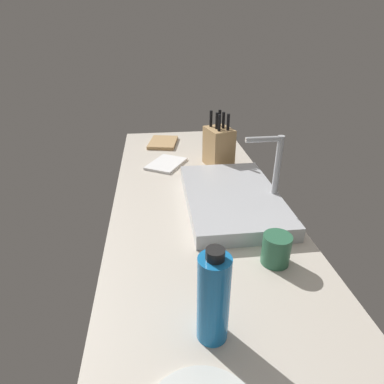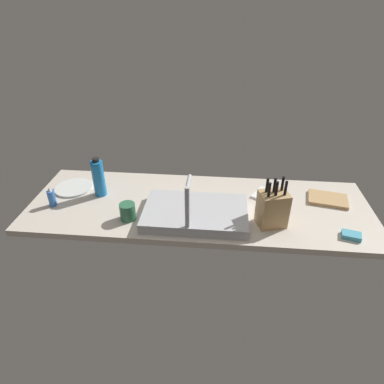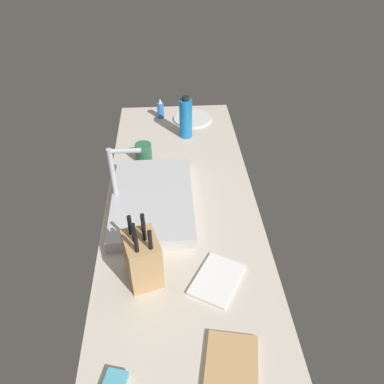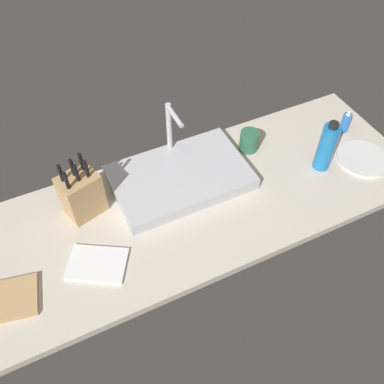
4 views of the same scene
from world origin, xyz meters
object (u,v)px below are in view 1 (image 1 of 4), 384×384
at_px(coffee_mug, 276,249).
at_px(dish_sponge, 218,138).
at_px(faucet, 274,167).
at_px(dish_towel, 166,164).
at_px(knife_block, 219,146).
at_px(cutting_board, 163,142).
at_px(sink_basin, 232,198).
at_px(water_bottle, 213,298).

xyz_separation_m(coffee_mug, dish_sponge, (-1.14, 0.05, -0.03)).
xyz_separation_m(faucet, dish_towel, (-0.46, -0.38, -0.16)).
height_order(knife_block, cutting_board, knife_block).
height_order(faucet, coffee_mug, faucet).
bearing_deg(dish_towel, coffee_mug, 19.77).
bearing_deg(dish_sponge, coffee_mug, -2.49).
distance_m(faucet, dish_sponge, 0.82).
bearing_deg(cutting_board, faucet, 26.03).
distance_m(faucet, cutting_board, 0.88).
xyz_separation_m(knife_block, cutting_board, (-0.36, -0.26, -0.09)).
relative_size(sink_basin, dish_towel, 2.70).
distance_m(faucet, coffee_mug, 0.36).
height_order(cutting_board, coffee_mug, coffee_mug).
relative_size(sink_basin, dish_sponge, 6.13).
bearing_deg(knife_block, cutting_board, -159.84).
height_order(coffee_mug, dish_sponge, coffee_mug).
xyz_separation_m(cutting_board, coffee_mug, (1.11, 0.29, 0.04)).
distance_m(dish_towel, coffee_mug, 0.84).
bearing_deg(sink_basin, coffee_mug, 7.80).
bearing_deg(cutting_board, dish_towel, 0.57).
xyz_separation_m(dish_towel, dish_sponge, (-0.35, 0.33, 0.01)).
distance_m(knife_block, dish_towel, 0.28).
bearing_deg(water_bottle, knife_block, 168.32).
relative_size(sink_basin, cutting_board, 2.54).
bearing_deg(sink_basin, knife_block, 176.62).
bearing_deg(dish_sponge, cutting_board, -84.84).
xyz_separation_m(faucet, dish_sponge, (-0.81, -0.05, -0.15)).
relative_size(sink_basin, water_bottle, 2.31).
height_order(sink_basin, dish_towel, sink_basin).
height_order(faucet, water_bottle, faucet).
distance_m(cutting_board, dish_sponge, 0.34).
xyz_separation_m(sink_basin, water_bottle, (0.58, -0.18, 0.09)).
bearing_deg(faucet, knife_block, -164.12).
relative_size(dish_towel, dish_sponge, 2.27).
xyz_separation_m(faucet, cutting_board, (-0.78, -0.38, -0.15)).
xyz_separation_m(water_bottle, coffee_mug, (-0.23, 0.23, -0.07)).
distance_m(knife_block, cutting_board, 0.45).
relative_size(knife_block, dish_sponge, 2.94).
distance_m(sink_basin, coffee_mug, 0.36).
bearing_deg(coffee_mug, cutting_board, -165.53).
bearing_deg(sink_basin, faucet, 79.03).
bearing_deg(knife_block, sink_basin, -19.38).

